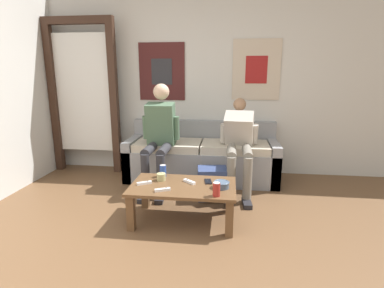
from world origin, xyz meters
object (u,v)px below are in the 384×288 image
Objects in this scene: person_seated_teen at (239,141)px; ceramic_bowl at (221,184)px; coffee_table at (183,191)px; couch at (202,158)px; drink_can_blue at (163,171)px; cell_phone at (208,181)px; drink_can_red at (216,189)px; game_controller_near_right at (144,183)px; backpack at (212,184)px; person_seated_adult at (159,133)px; game_controller_near_left at (163,190)px; pillar_candle at (161,177)px; game_controller_far_center at (189,182)px.

person_seated_teen is 0.96m from ceramic_bowl.
coffee_table is 6.73× the size of ceramic_bowl.
drink_can_blue is at bearing -106.85° from couch.
drink_can_red is at bearing -74.02° from cell_phone.
drink_can_red reaches higher than game_controller_near_right.
person_seated_teen is (0.55, 0.89, 0.31)m from coffee_table.
person_seated_teen is at bearing 44.53° from game_controller_near_right.
person_seated_teen is 8.92× the size of drink_can_red.
backpack is 2.56× the size of game_controller_near_right.
person_seated_adult is at bearing -177.88° from person_seated_teen.
person_seated_teen reaches higher than ceramic_bowl.
game_controller_near_right is at bearing -109.35° from couch.
person_seated_teen is 7.63× the size of game_controller_near_left.
drink_can_blue is 0.88× the size of game_controller_near_right.
backpack is 2.49× the size of game_controller_near_left.
person_seated_teen reaches higher than game_controller_near_right.
drink_can_red is (0.57, -0.32, 0.03)m from pillar_candle.
backpack is at bearing -133.06° from person_seated_teen.
backpack is at bearing 60.71° from game_controller_near_left.
coffee_table is 7.59× the size of game_controller_far_center.
drink_can_blue is at bearing 138.78° from coffee_table.
game_controller_far_center is (-0.28, 0.29, -0.05)m from drink_can_red.
person_seated_adult is 8.62× the size of ceramic_bowl.
drink_can_blue is 0.39m from game_controller_near_left.
cell_phone is at bearing 12.47° from game_controller_near_right.
backpack is at bearing 101.14° from ceramic_bowl.
couch is at bearing 103.40° from ceramic_bowl.
cell_phone is at bearing 25.52° from coffee_table.
game_controller_near_left is at bearing 173.87° from drink_can_red.
person_seated_adult is 1.34m from drink_can_red.
person_seated_teen reaches higher than cell_phone.
pillar_candle is at bearing -86.77° from drink_can_blue.
person_seated_teen is 1.15m from drink_can_red.
game_controller_near_right is (-0.63, -0.59, 0.21)m from backpack.
game_controller_near_right is at bearing 164.16° from drink_can_red.
backpack is 2.42× the size of ceramic_bowl.
pillar_candle is 0.29m from game_controller_far_center.
cell_phone is (0.18, 0.05, -0.01)m from game_controller_far_center.
person_seated_teen is 8.92× the size of drink_can_blue.
person_seated_adult is 3.57× the size of backpack.
backpack is 0.71m from pillar_candle.
drink_can_blue is (-0.49, -0.35, 0.26)m from backpack.
drink_can_red is at bearing -84.36° from backpack.
coffee_table is 2.78× the size of backpack.
drink_can_red is 0.88× the size of game_controller_near_right.
couch is 14.21× the size of game_controller_near_right.
ceramic_bowl is at bearing -45.75° from cell_phone.
game_controller_near_right is at bearing -86.79° from person_seated_adult.
drink_can_blue reaches higher than ceramic_bowl.
game_controller_far_center is 0.91× the size of cell_phone.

